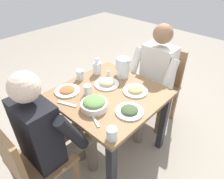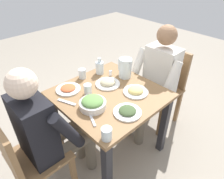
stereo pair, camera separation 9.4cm
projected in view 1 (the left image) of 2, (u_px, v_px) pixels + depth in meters
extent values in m
plane|color=gray|center=(110.00, 147.00, 2.14)|extent=(8.00, 8.00, 0.00)
cube|color=olive|center=(109.00, 95.00, 1.75)|extent=(0.84, 0.84, 0.03)
cube|color=#232328|center=(163.00, 123.00, 1.97)|extent=(0.06, 0.06, 0.67)
cube|color=#232328|center=(108.00, 93.00, 2.38)|extent=(0.06, 0.06, 0.67)
cube|color=#232328|center=(112.00, 173.00, 1.52)|extent=(0.06, 0.06, 0.67)
cube|color=#232328|center=(55.00, 126.00, 1.93)|extent=(0.06, 0.06, 0.67)
cube|color=olive|center=(174.00, 104.00, 2.40)|extent=(0.04, 0.04, 0.43)
cube|color=olive|center=(150.00, 92.00, 2.59)|extent=(0.04, 0.04, 0.43)
cube|color=olive|center=(159.00, 118.00, 2.20)|extent=(0.04, 0.04, 0.43)
cube|color=olive|center=(134.00, 105.00, 2.39)|extent=(0.04, 0.04, 0.43)
cube|color=olive|center=(156.00, 88.00, 2.27)|extent=(0.40, 0.40, 0.03)
cube|color=olive|center=(168.00, 65.00, 2.25)|extent=(0.38, 0.04, 0.42)
cube|color=olive|center=(17.00, 178.00, 1.62)|extent=(0.04, 0.04, 0.43)
cube|color=olive|center=(53.00, 153.00, 1.82)|extent=(0.04, 0.04, 0.43)
cube|color=olive|center=(77.00, 176.00, 1.63)|extent=(0.04, 0.04, 0.43)
cube|color=olive|center=(41.00, 160.00, 1.50)|extent=(0.40, 0.40, 0.03)
cube|color=olive|center=(9.00, 155.00, 1.26)|extent=(0.38, 0.04, 0.42)
cube|color=silver|center=(158.00, 69.00, 2.10)|extent=(0.32, 0.20, 0.50)
sphere|color=#936B4C|center=(163.00, 34.00, 1.89)|extent=(0.19, 0.19, 0.19)
cylinder|color=#665B4C|center=(152.00, 102.00, 2.09)|extent=(0.11, 0.38, 0.11)
cylinder|color=#665B4C|center=(139.00, 125.00, 2.09)|extent=(0.10, 0.10, 0.45)
cylinder|color=silver|center=(169.00, 79.00, 1.89)|extent=(0.08, 0.23, 0.37)
cylinder|color=#665B4C|center=(138.00, 95.00, 2.19)|extent=(0.11, 0.38, 0.11)
cylinder|color=#665B4C|center=(126.00, 117.00, 2.19)|extent=(0.10, 0.10, 0.45)
cylinder|color=silver|center=(134.00, 65.00, 2.11)|extent=(0.08, 0.23, 0.37)
cube|color=black|center=(38.00, 132.00, 1.37)|extent=(0.32, 0.20, 0.50)
sphere|color=beige|center=(24.00, 87.00, 1.16)|extent=(0.19, 0.19, 0.19)
cylinder|color=#665B4C|center=(60.00, 138.00, 1.69)|extent=(0.11, 0.38, 0.11)
cylinder|color=#665B4C|center=(80.00, 141.00, 1.91)|extent=(0.10, 0.10, 0.45)
cylinder|color=black|center=(40.00, 107.00, 1.55)|extent=(0.08, 0.23, 0.37)
cylinder|color=#665B4C|center=(73.00, 150.00, 1.59)|extent=(0.11, 0.38, 0.11)
cylinder|color=#665B4C|center=(92.00, 151.00, 1.82)|extent=(0.10, 0.10, 0.45)
cylinder|color=black|center=(72.00, 134.00, 1.32)|extent=(0.08, 0.23, 0.37)
cylinder|color=silver|center=(123.00, 68.00, 1.92)|extent=(0.12, 0.12, 0.19)
cube|color=silver|center=(117.00, 64.00, 1.96)|extent=(0.02, 0.02, 0.11)
cube|color=silver|center=(128.00, 61.00, 1.84)|extent=(0.04, 0.03, 0.02)
cylinder|color=white|center=(94.00, 105.00, 1.56)|extent=(0.21, 0.21, 0.05)
ellipsoid|color=#608E47|center=(94.00, 102.00, 1.54)|extent=(0.17, 0.17, 0.06)
cylinder|color=white|center=(135.00, 91.00, 1.76)|extent=(0.22, 0.22, 0.01)
ellipsoid|color=#E0C670|center=(135.00, 89.00, 1.75)|extent=(0.13, 0.13, 0.05)
cylinder|color=white|center=(129.00, 111.00, 1.53)|extent=(0.21, 0.21, 0.01)
ellipsoid|color=#3D512D|center=(129.00, 110.00, 1.53)|extent=(0.13, 0.13, 0.04)
cylinder|color=white|center=(107.00, 84.00, 1.85)|extent=(0.22, 0.22, 0.01)
ellipsoid|color=#B7AD89|center=(107.00, 82.00, 1.84)|extent=(0.14, 0.14, 0.06)
cylinder|color=white|center=(67.00, 91.00, 1.76)|extent=(0.22, 0.22, 0.01)
ellipsoid|color=#CC5B33|center=(67.00, 90.00, 1.75)|extent=(0.13, 0.13, 0.03)
cylinder|color=silver|center=(80.00, 75.00, 1.91)|extent=(0.07, 0.07, 0.09)
cylinder|color=silver|center=(88.00, 90.00, 1.70)|extent=(0.07, 0.07, 0.09)
cylinder|color=silver|center=(112.00, 134.00, 1.30)|extent=(0.07, 0.07, 0.09)
cylinder|color=silver|center=(97.00, 68.00, 1.99)|extent=(0.08, 0.08, 0.12)
cylinder|color=gold|center=(97.00, 70.00, 2.00)|extent=(0.07, 0.07, 0.07)
cylinder|color=silver|center=(97.00, 61.00, 1.94)|extent=(0.03, 0.03, 0.04)
cylinder|color=white|center=(108.00, 74.00, 1.97)|extent=(0.03, 0.03, 0.04)
cylinder|color=#B2B2B7|center=(108.00, 71.00, 1.96)|extent=(0.03, 0.03, 0.01)
cube|color=silver|center=(67.00, 104.00, 1.61)|extent=(0.17, 0.09, 0.01)
cube|color=silver|center=(94.00, 119.00, 1.47)|extent=(0.18, 0.09, 0.01)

